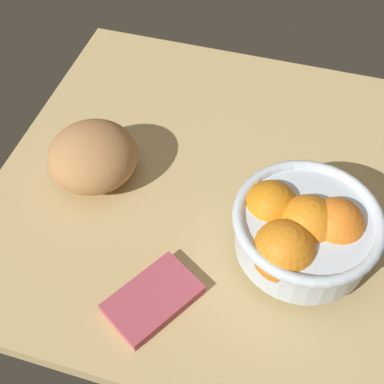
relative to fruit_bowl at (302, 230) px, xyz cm
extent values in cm
cube|color=tan|center=(9.77, 17.87, -7.81)|extent=(70.04, 65.64, 3.00)
cylinder|color=silver|center=(0.38, -0.38, -5.31)|extent=(10.92, 10.92, 2.00)
cylinder|color=silver|center=(0.38, -0.38, -0.98)|extent=(19.37, 19.37, 6.66)
torus|color=silver|center=(0.38, -0.38, 2.35)|extent=(20.97, 20.97, 1.60)
sphere|color=orange|center=(1.91, 5.02, 0.77)|extent=(8.12, 8.12, 8.12)
sphere|color=orange|center=(1.15, -4.11, 0.83)|extent=(8.43, 8.43, 8.43)
sphere|color=orange|center=(-4.77, 1.96, 0.89)|extent=(8.81, 8.81, 8.81)
sphere|color=orange|center=(0.38, -0.38, 0.86)|extent=(8.63, 8.63, 8.63)
ellipsoid|color=#B77E4B|center=(5.83, 34.42, -1.59)|extent=(20.16, 20.09, 9.44)
cube|color=#B34857|center=(-13.30, 17.82, -5.53)|extent=(15.02, 13.38, 1.57)
camera|label=1|loc=(-42.33, 3.70, 59.33)|focal=47.64mm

